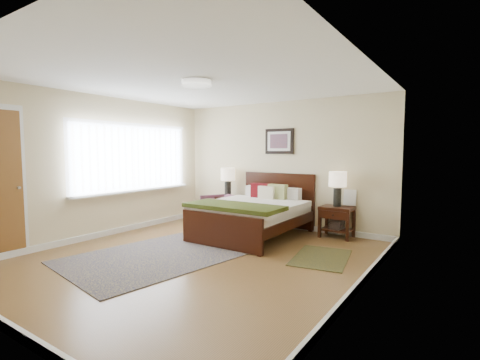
{
  "coord_description": "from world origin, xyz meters",
  "views": [
    {
      "loc": [
        3.22,
        -3.71,
        1.52
      ],
      "look_at": [
        0.04,
        1.01,
        1.05
      ],
      "focal_mm": 26.0,
      "sensor_mm": 36.0,
      "label": 1
    }
  ],
  "objects": [
    {
      "name": "nightstand_right",
      "position": [
        1.26,
        2.26,
        0.34
      ],
      "size": [
        0.56,
        0.42,
        0.55
      ],
      "color": "black",
      "rests_on": "ground"
    },
    {
      "name": "back_wall",
      "position": [
        0.0,
        2.5,
        1.25
      ],
      "size": [
        4.5,
        0.04,
        2.5
      ],
      "primitive_type": "cube",
      "color": "beige",
      "rests_on": "ground"
    },
    {
      "name": "wall_art",
      "position": [
        -0.01,
        2.47,
        1.72
      ],
      "size": [
        0.62,
        0.05,
        0.5
      ],
      "color": "black",
      "rests_on": "back_wall"
    },
    {
      "name": "armchair",
      "position": [
        -1.07,
        1.94,
        0.31
      ],
      "size": [
        0.9,
        0.91,
        0.62
      ],
      "primitive_type": "imported",
      "rotation": [
        0.0,
        0.0,
        -0.48
      ],
      "color": "#6E3C50",
      "rests_on": "ground"
    },
    {
      "name": "lamp_left",
      "position": [
        -1.12,
        2.27,
        0.97
      ],
      "size": [
        0.3,
        0.3,
        0.61
      ],
      "color": "black",
      "rests_on": "nightstand_left"
    },
    {
      "name": "window",
      "position": [
        -2.2,
        0.7,
        1.38
      ],
      "size": [
        0.11,
        2.72,
        1.32
      ],
      "color": "silver",
      "rests_on": "left_wall"
    },
    {
      "name": "floor",
      "position": [
        0.0,
        0.0,
        0.0
      ],
      "size": [
        5.0,
        5.0,
        0.0
      ],
      "primitive_type": "plane",
      "color": "brown",
      "rests_on": "ground"
    },
    {
      "name": "right_wall",
      "position": [
        2.25,
        0.0,
        1.25
      ],
      "size": [
        0.04,
        5.0,
        2.5
      ],
      "primitive_type": "cube",
      "color": "beige",
      "rests_on": "ground"
    },
    {
      "name": "lamp_right",
      "position": [
        1.26,
        2.27,
        0.97
      ],
      "size": [
        0.3,
        0.3,
        0.61
      ],
      "color": "black",
      "rests_on": "nightstand_right"
    },
    {
      "name": "bed",
      "position": [
        -0.01,
        1.52,
        0.5
      ],
      "size": [
        1.65,
        1.99,
        1.07
      ],
      "color": "black",
      "rests_on": "ground"
    },
    {
      "name": "rug_persian",
      "position": [
        -0.53,
        -0.29,
        0.01
      ],
      "size": [
        2.19,
        2.8,
        0.01
      ],
      "primitive_type": "cube",
      "rotation": [
        0.0,
        0.0,
        -0.17
      ],
      "color": "#0C0B39",
      "rests_on": "ground"
    },
    {
      "name": "ceiling",
      "position": [
        0.0,
        0.0,
        2.5
      ],
      "size": [
        4.5,
        5.0,
        0.02
      ],
      "primitive_type": "cube",
      "color": "white",
      "rests_on": "back_wall"
    },
    {
      "name": "nightstand_left",
      "position": [
        -1.12,
        2.25,
        0.43
      ],
      "size": [
        0.46,
        0.42,
        0.55
      ],
      "color": "black",
      "rests_on": "ground"
    },
    {
      "name": "left_wall",
      "position": [
        -2.25,
        0.0,
        1.25
      ],
      "size": [
        0.04,
        5.0,
        2.5
      ],
      "primitive_type": "cube",
      "color": "beige",
      "rests_on": "ground"
    },
    {
      "name": "ceil_fixture",
      "position": [
        0.0,
        0.0,
        2.47
      ],
      "size": [
        0.44,
        0.44,
        0.08
      ],
      "color": "white",
      "rests_on": "ceiling"
    },
    {
      "name": "rug_navy",
      "position": [
        1.47,
        0.97,
        0.01
      ],
      "size": [
        0.91,
        1.2,
        0.01
      ],
      "primitive_type": "cube",
      "rotation": [
        0.0,
        0.0,
        0.17
      ],
      "color": "black",
      "rests_on": "ground"
    }
  ]
}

